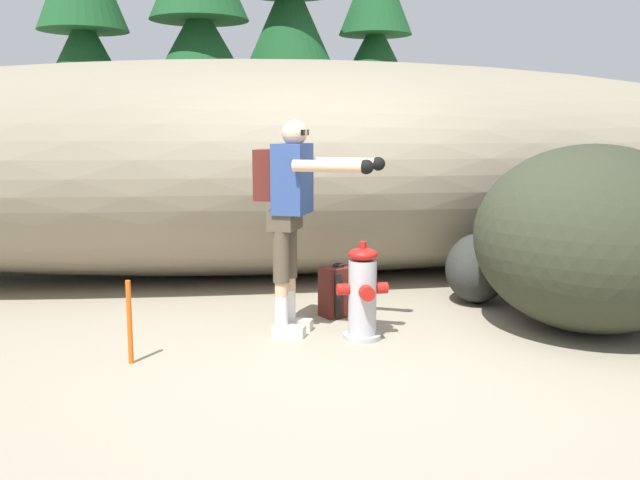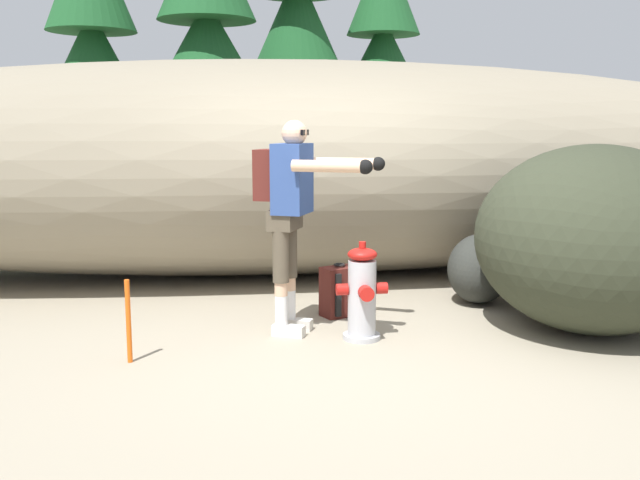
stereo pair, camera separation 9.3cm
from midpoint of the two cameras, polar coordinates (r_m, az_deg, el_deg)
ground_plane at (r=5.43m, az=2.72°, el=-8.93°), size 56.00×56.00×0.04m
dirt_embankment at (r=8.15m, az=-1.30°, el=5.82°), size 14.43×3.20×2.39m
fire_hydrant at (r=5.59m, az=3.86°, el=-4.39°), size 0.40×0.35×0.78m
utility_worker at (r=5.63m, az=-1.78°, el=3.26°), size 1.04×0.77×1.71m
spare_backpack at (r=6.30m, az=1.93°, el=-4.16°), size 0.35×0.35×0.47m
boulder_large at (r=6.18m, az=21.40°, el=0.10°), size 1.89×2.00×1.52m
boulder_mid at (r=6.92m, az=13.03°, el=-2.24°), size 0.91×0.97×0.65m
boulder_small at (r=7.75m, az=22.93°, el=-1.52°), size 1.07×1.11×0.66m
pine_tree_far_left at (r=14.20m, az=-17.55°, el=14.17°), size 2.53×2.53×5.49m
pine_tree_left at (r=14.15m, az=-8.82°, el=15.50°), size 2.88×2.88×5.72m
pine_tree_center at (r=15.51m, az=-1.65°, el=17.37°), size 2.94×2.94×7.07m
pine_tree_right at (r=16.16m, az=5.23°, el=14.81°), size 2.46×2.46×5.61m
survey_stake at (r=5.22m, az=-14.58°, el=-6.31°), size 0.04×0.04×0.60m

